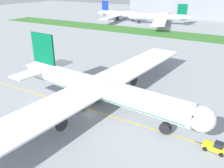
{
  "coord_description": "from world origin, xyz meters",
  "views": [
    {
      "loc": [
        32.57,
        -43.65,
        31.29
      ],
      "look_at": [
        -0.18,
        12.0,
        3.9
      ],
      "focal_mm": 38.6,
      "sensor_mm": 36.0,
      "label": 1
    }
  ],
  "objects": [
    {
      "name": "ground_plane",
      "position": [
        0.0,
        0.0,
        0.0
      ],
      "size": [
        600.0,
        600.0,
        0.0
      ],
      "primitive_type": "plane",
      "color": "#9399A0",
      "rests_on": "ground"
    },
    {
      "name": "apron_taxi_line",
      "position": [
        0.0,
        1.68,
        0.0
      ],
      "size": [
        280.0,
        0.36,
        0.01
      ],
      "primitive_type": "cube",
      "color": "yellow",
      "rests_on": "ground"
    },
    {
      "name": "grass_median_strip",
      "position": [
        0.0,
        110.48,
        0.05
      ],
      "size": [
        320.0,
        24.0,
        0.1
      ],
      "primitive_type": "cube",
      "color": "#38722D",
      "rests_on": "ground"
    },
    {
      "name": "airliner_foreground",
      "position": [
        0.29,
        3.3,
        6.11
      ],
      "size": [
        58.78,
        94.41,
        17.99
      ],
      "color": "white",
      "rests_on": "ground"
    },
    {
      "name": "pushback_tug",
      "position": [
        30.46,
        0.65,
        1.0
      ],
      "size": [
        6.32,
        2.73,
        2.18
      ],
      "color": "yellow",
      "rests_on": "ground"
    },
    {
      "name": "parked_airliner_far_left",
      "position": [
        -72.33,
        146.34,
        5.49
      ],
      "size": [
        40.68,
        62.97,
        16.2
      ],
      "color": "white",
      "rests_on": "ground"
    },
    {
      "name": "parked_airliner_far_centre",
      "position": [
        -34.62,
        145.79,
        5.39
      ],
      "size": [
        49.11,
        79.54,
        15.88
      ],
      "color": "white",
      "rests_on": "ground"
    },
    {
      "name": "terminal_building",
      "position": [
        -33.96,
        197.05,
        9.0
      ],
      "size": [
        95.97,
        20.0,
        18.0
      ],
      "primitive_type": "cube",
      "color": "gray",
      "rests_on": "ground"
    }
  ]
}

